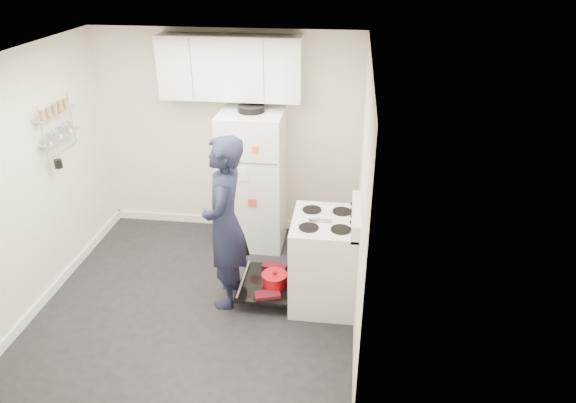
# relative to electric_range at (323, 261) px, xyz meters

# --- Properties ---
(room) EXTENTS (3.21, 3.21, 2.51)m
(room) POSITION_rel_electric_range_xyz_m (-1.29, -0.12, 0.74)
(room) COLOR black
(room) RESTS_ON ground
(electric_range) EXTENTS (0.66, 0.76, 1.10)m
(electric_range) POSITION_rel_electric_range_xyz_m (0.00, 0.00, 0.00)
(electric_range) COLOR silver
(electric_range) RESTS_ON ground
(open_oven_door) EXTENTS (0.55, 0.71, 0.21)m
(open_oven_door) POSITION_rel_electric_range_xyz_m (-0.55, -0.02, -0.29)
(open_oven_door) COLOR black
(open_oven_door) RESTS_ON ground
(refrigerator) EXTENTS (0.72, 0.74, 1.73)m
(refrigerator) POSITION_rel_electric_range_xyz_m (-0.91, 1.10, 0.37)
(refrigerator) COLOR white
(refrigerator) RESTS_ON ground
(upper_cabinets) EXTENTS (1.60, 0.33, 0.70)m
(upper_cabinets) POSITION_rel_electric_range_xyz_m (-1.16, 1.28, 1.63)
(upper_cabinets) COLOR silver
(upper_cabinets) RESTS_ON room
(wall_shelf_rack) EXTENTS (0.14, 0.60, 0.61)m
(wall_shelf_rack) POSITION_rel_electric_range_xyz_m (-2.78, 0.34, 1.21)
(wall_shelf_rack) COLOR #B2B2B7
(wall_shelf_rack) RESTS_ON room
(person) EXTENTS (0.46, 0.67, 1.80)m
(person) POSITION_rel_electric_range_xyz_m (-0.96, -0.11, 0.43)
(person) COLOR #171A35
(person) RESTS_ON ground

